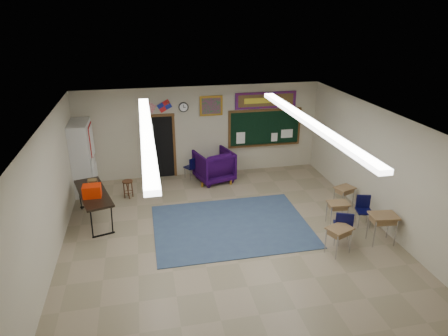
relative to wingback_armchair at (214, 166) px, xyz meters
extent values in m
plane|color=gray|center=(-0.31, -3.82, -0.51)|extent=(9.00, 9.00, 0.00)
cube|color=beige|center=(-0.31, 0.68, 0.99)|extent=(8.00, 0.04, 3.00)
cube|color=beige|center=(-0.31, -8.32, 0.99)|extent=(8.00, 0.04, 3.00)
cube|color=beige|center=(-4.31, -3.82, 0.99)|extent=(0.04, 9.00, 3.00)
cube|color=beige|center=(3.69, -3.82, 0.99)|extent=(0.04, 9.00, 3.00)
cube|color=silver|center=(-0.31, -3.82, 2.49)|extent=(8.00, 9.00, 0.04)
cube|color=#344C64|center=(-0.11, -3.02, -0.50)|extent=(4.00, 3.00, 0.02)
cube|color=black|center=(-1.71, 0.67, 0.54)|extent=(0.95, 0.04, 2.10)
cube|color=white|center=(-2.05, 0.23, 0.52)|extent=(0.35, 0.86, 2.05)
cube|color=brown|center=(1.89, 0.65, 0.99)|extent=(2.55, 0.05, 1.30)
cube|color=black|center=(1.89, 0.64, 0.99)|extent=(2.40, 0.03, 1.15)
cube|color=brown|center=(1.89, 0.59, 0.39)|extent=(2.40, 0.12, 0.04)
cube|color=#9F0D16|center=(1.89, 0.65, 1.94)|extent=(2.10, 0.04, 0.55)
cube|color=brown|center=(1.89, 0.64, 1.94)|extent=(1.90, 0.03, 0.40)
cube|color=#AC7A21|center=(0.04, 0.65, 1.84)|extent=(0.75, 0.05, 0.65)
cube|color=#A51466|center=(0.04, 0.64, 1.84)|extent=(0.62, 0.03, 0.52)
cylinder|color=black|center=(-0.86, 0.65, 1.84)|extent=(0.32, 0.05, 0.32)
cylinder|color=white|center=(-0.86, 0.63, 1.84)|extent=(0.26, 0.02, 0.26)
cube|color=silver|center=(-4.03, 0.03, 0.59)|extent=(0.55, 1.25, 2.20)
imported|color=#1E0532|center=(0.00, 0.00, 0.00)|extent=(1.36, 1.39, 1.03)
cube|color=olive|center=(2.63, -3.49, 0.10)|extent=(0.56, 0.44, 0.04)
cube|color=brown|center=(2.63, -3.49, 0.01)|extent=(0.48, 0.37, 0.11)
cube|color=olive|center=(3.25, -2.65, 0.10)|extent=(0.63, 0.55, 0.04)
cube|color=brown|center=(3.25, -2.65, 0.01)|extent=(0.54, 0.47, 0.11)
cube|color=olive|center=(2.05, -4.72, 0.14)|extent=(0.67, 0.59, 0.04)
cube|color=brown|center=(2.05, -4.72, 0.04)|extent=(0.58, 0.51, 0.11)
cube|color=olive|center=(3.27, -4.52, 0.22)|extent=(0.68, 0.54, 0.04)
cube|color=brown|center=(3.27, -4.52, 0.12)|extent=(0.59, 0.46, 0.13)
cube|color=black|center=(-3.59, -1.96, 0.29)|extent=(1.19, 2.12, 0.06)
cube|color=#EF2A04|center=(-3.57, -2.24, 0.48)|extent=(0.45, 0.34, 0.31)
cylinder|color=#4E2817|center=(-2.75, -0.74, 0.01)|extent=(0.31, 0.31, 0.04)
torus|color=#4E2817|center=(-2.75, -0.74, -0.33)|extent=(0.25, 0.25, 0.02)
camera|label=1|loc=(-2.16, -11.90, 4.84)|focal=32.00mm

